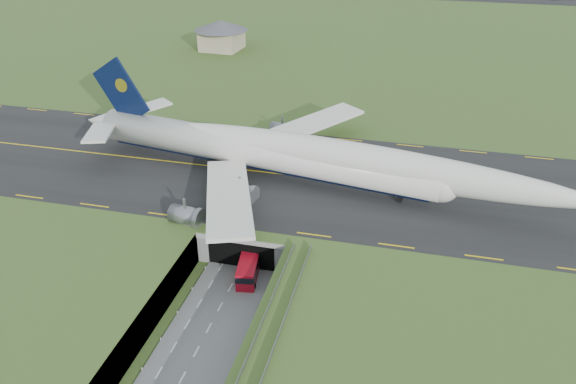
# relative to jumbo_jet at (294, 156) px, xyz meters

# --- Properties ---
(ground) EXTENTS (900.00, 900.00, 0.00)m
(ground) POSITION_rel_jumbo_jet_xyz_m (-4.14, -30.46, -11.92)
(ground) COLOR #415A24
(ground) RESTS_ON ground
(airfield_deck) EXTENTS (800.00, 800.00, 6.00)m
(airfield_deck) POSITION_rel_jumbo_jet_xyz_m (-4.14, -30.46, -8.92)
(airfield_deck) COLOR gray
(airfield_deck) RESTS_ON ground
(trench_road) EXTENTS (12.00, 75.00, 0.20)m
(trench_road) POSITION_rel_jumbo_jet_xyz_m (-4.14, -37.96, -11.82)
(trench_road) COLOR slate
(trench_road) RESTS_ON ground
(taxiway) EXTENTS (800.00, 44.00, 0.18)m
(taxiway) POSITION_rel_jumbo_jet_xyz_m (-4.14, 2.54, -5.83)
(taxiway) COLOR black
(taxiway) RESTS_ON airfield_deck
(tunnel_portal) EXTENTS (17.00, 22.30, 6.00)m
(tunnel_portal) POSITION_rel_jumbo_jet_xyz_m (-4.14, -13.75, -8.58)
(tunnel_portal) COLOR gray
(tunnel_portal) RESTS_ON ground
(guideway) EXTENTS (3.00, 53.00, 7.05)m
(guideway) POSITION_rel_jumbo_jet_xyz_m (6.86, -49.57, -6.60)
(guideway) COLOR #A8A8A3
(guideway) RESTS_ON ground
(jumbo_jet) EXTENTS (105.79, 65.35, 21.90)m
(jumbo_jet) POSITION_rel_jumbo_jet_xyz_m (0.00, 0.00, 0.00)
(jumbo_jet) COLOR silver
(jumbo_jet) RESTS_ON ground
(shuttle_tram) EXTENTS (4.39, 8.72, 3.38)m
(shuttle_tram) POSITION_rel_jumbo_jet_xyz_m (-2.04, -25.07, -10.07)
(shuttle_tram) COLOR #AA0B1B
(shuttle_tram) RESTS_ON ground
(service_building) EXTENTS (20.62, 20.62, 10.52)m
(service_building) POSITION_rel_jumbo_jet_xyz_m (-49.29, 94.66, 0.31)
(service_building) COLOR tan
(service_building) RESTS_ON ground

